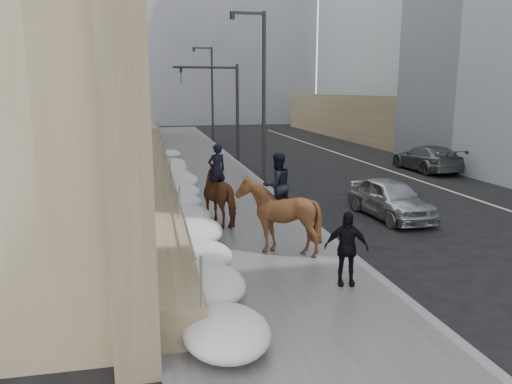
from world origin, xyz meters
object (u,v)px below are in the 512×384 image
Objects in this scene: pedestrian at (346,248)px; car_grey at (427,158)px; mounted_horse_right at (277,211)px; car_silver at (390,198)px; mounted_horse_left at (223,193)px.

pedestrian reaches higher than car_grey.
car_grey is (11.69, 12.33, -0.53)m from mounted_horse_right.
pedestrian reaches higher than car_silver.
mounted_horse_left is 0.53× the size of car_grey.
mounted_horse_right is at bearing 45.89° from car_grey.
mounted_horse_left is at bearing 34.87° from car_grey.
pedestrian is at bearing -128.63° from car_silver.
pedestrian is 0.41× the size of car_silver.
mounted_horse_right reaches higher than car_grey.
car_silver is at bearing 158.21° from mounted_horse_left.
car_grey is at bearing -166.13° from mounted_horse_left.
mounted_horse_right is 1.60× the size of pedestrian.
mounted_horse_right is at bearing -150.41° from car_silver.
mounted_horse_left is 15.58m from car_grey.
mounted_horse_left is 0.97× the size of mounted_horse_right.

